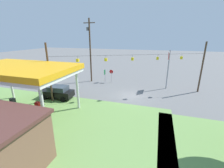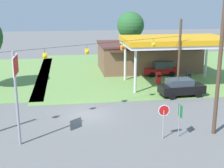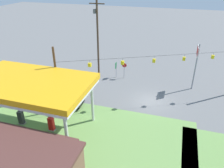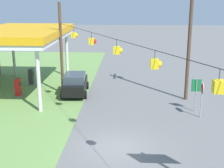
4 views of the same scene
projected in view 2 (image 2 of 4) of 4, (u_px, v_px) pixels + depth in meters
ground_plane at (88, 114)px, 26.72m from camera, size 160.00×160.00×0.00m
grass_verge_station_corner at (167, 69)px, 44.66m from camera, size 36.00×28.00×0.04m
gas_station_canopy at (175, 42)px, 35.15m from camera, size 11.81×7.02×5.47m
gas_station_store at (148, 56)px, 43.74m from camera, size 13.62×8.33×3.84m
fuel_pump_near at (158, 79)px, 35.98m from camera, size 0.71×0.56×1.53m
fuel_pump_far at (188, 78)px, 36.50m from camera, size 0.71×0.56×1.53m
car_at_pumps_front at (181, 87)px, 31.63m from camera, size 4.67×2.36×1.82m
car_at_pumps_rear at (161, 68)px, 40.59m from camera, size 4.33×2.16×1.91m
stop_sign_roadside at (164, 114)px, 21.56m from camera, size 0.80×0.08×2.50m
stop_sign_overhead at (16, 79)px, 19.98m from camera, size 0.22×2.04×6.37m
route_sign at (180, 114)px, 21.90m from camera, size 0.10×0.70×2.40m
utility_pole_main at (222, 47)px, 21.27m from camera, size 2.20×0.44×11.45m
signal_span_gantry at (87, 65)px, 25.61m from camera, size 19.79×10.24×7.69m
tree_behind_station at (131, 25)px, 51.25m from camera, size 4.45×4.45×7.81m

